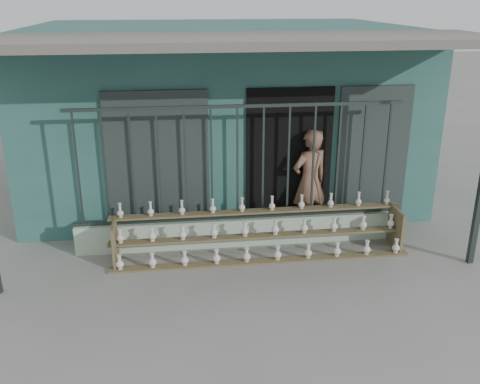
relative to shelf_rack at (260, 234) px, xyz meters
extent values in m
plane|color=slate|center=(-0.29, -0.89, -0.36)|extent=(60.00, 60.00, 0.00)
cube|color=#28564F|center=(-0.29, 3.41, 1.24)|extent=(7.00, 5.00, 3.20)
cube|color=black|center=(0.61, 0.93, 0.84)|extent=(1.40, 0.12, 2.40)
cube|color=#1F2928|center=(-1.49, 0.89, 0.84)|extent=(1.60, 0.08, 2.40)
cube|color=#1F2928|center=(2.01, 0.89, 0.84)|extent=(1.20, 0.08, 2.40)
cube|color=#59544C|center=(-0.29, 0.31, 2.79)|extent=(7.40, 2.00, 0.12)
cube|color=#A8C3A7|center=(-0.29, 0.41, -0.13)|extent=(5.00, 0.20, 0.45)
cube|color=#283330|center=(-2.64, 0.41, 0.99)|extent=(0.03, 0.03, 1.80)
cube|color=#283330|center=(-2.25, 0.41, 0.99)|extent=(0.03, 0.03, 1.80)
cube|color=#283330|center=(-1.85, 0.41, 0.99)|extent=(0.03, 0.03, 1.80)
cube|color=#283330|center=(-1.46, 0.41, 0.99)|extent=(0.03, 0.03, 1.80)
cube|color=#283330|center=(-1.07, 0.41, 0.99)|extent=(0.03, 0.03, 1.80)
cube|color=#283330|center=(-0.68, 0.41, 0.99)|extent=(0.03, 0.03, 1.80)
cube|color=#283330|center=(-0.29, 0.41, 0.99)|extent=(0.03, 0.03, 1.80)
cube|color=#283330|center=(0.10, 0.41, 0.99)|extent=(0.03, 0.03, 1.80)
cube|color=#283330|center=(0.50, 0.41, 0.99)|extent=(0.03, 0.03, 1.80)
cube|color=#283330|center=(0.89, 0.41, 0.99)|extent=(0.03, 0.03, 1.80)
cube|color=#283330|center=(1.28, 0.41, 0.99)|extent=(0.03, 0.03, 1.80)
cube|color=#283330|center=(1.67, 0.41, 0.99)|extent=(0.03, 0.03, 1.80)
cube|color=#283330|center=(2.06, 0.41, 0.99)|extent=(0.03, 0.03, 1.80)
cube|color=#283330|center=(-0.29, 0.41, 1.86)|extent=(5.00, 0.04, 0.05)
cube|color=#283330|center=(-0.29, 0.41, 0.12)|extent=(5.00, 0.04, 0.05)
cube|color=brown|center=(0.00, -0.24, -0.34)|extent=(4.50, 0.18, 0.03)
cube|color=brown|center=(0.00, 0.01, -0.04)|extent=(4.50, 0.18, 0.03)
cube|color=brown|center=(0.00, 0.26, 0.26)|extent=(4.50, 0.18, 0.03)
cube|color=brown|center=(-2.15, 0.01, -0.04)|extent=(0.04, 0.55, 0.64)
cube|color=brown|center=(2.15, 0.01, -0.04)|extent=(0.04, 0.55, 0.64)
imported|color=brown|center=(0.93, 0.75, 0.52)|extent=(0.75, 0.63, 1.76)
camera|label=1|loc=(-1.24, -7.24, 3.39)|focal=40.00mm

